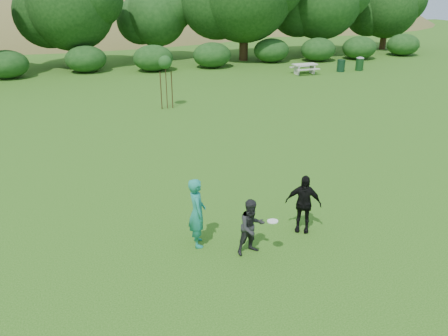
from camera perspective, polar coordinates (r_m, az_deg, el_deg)
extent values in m
plane|color=#19470C|center=(11.54, 4.72, -10.65)|extent=(120.00, 120.00, 0.00)
imported|color=#1C7F6E|center=(11.29, -3.53, -5.82)|extent=(0.51, 0.73, 1.89)
imported|color=black|center=(11.05, 3.62, -7.69)|extent=(0.81, 0.67, 1.50)
imported|color=black|center=(12.14, 10.31, -4.59)|extent=(1.05, 0.86, 1.67)
cylinder|color=#12321F|center=(35.64, 15.03, 12.78)|extent=(0.60, 0.60, 0.90)
cylinder|color=white|center=(10.82, 6.37, -6.92)|extent=(0.27, 0.27, 0.05)
cylinder|color=#402B19|center=(24.08, -7.55, 10.60)|extent=(0.05, 0.05, 2.50)
sphere|color=#1E4B1A|center=(23.84, -7.71, 13.53)|extent=(0.70, 0.70, 0.70)
cylinder|color=#392616|center=(24.08, -8.23, 9.95)|extent=(0.06, 0.06, 2.00)
cylinder|color=#382616|center=(24.19, -6.81, 10.08)|extent=(0.06, 0.06, 2.00)
cube|color=#B9BAAB|center=(34.01, 10.52, 13.16)|extent=(1.80, 0.75, 0.08)
cube|color=#AFAFA3|center=(33.77, 9.48, 12.51)|extent=(0.10, 0.70, 0.68)
cube|color=#B3B3A7|center=(34.39, 11.45, 12.56)|extent=(0.10, 0.70, 0.68)
cube|color=#B6B6A8|center=(33.54, 10.98, 12.51)|extent=(1.80, 0.28, 0.06)
cube|color=beige|center=(34.58, 10.01, 12.89)|extent=(1.80, 0.28, 0.06)
cylinder|color=#153B1A|center=(36.51, 17.28, 12.77)|extent=(0.60, 0.60, 0.90)
ellipsoid|color=gray|center=(36.43, 17.38, 13.54)|extent=(0.60, 0.60, 0.20)
ellipsoid|color=olive|center=(86.75, -1.66, 9.35)|extent=(100.00, 64.00, 52.00)
ellipsoid|color=olive|center=(68.27, -18.99, 10.00)|extent=(80.00, 50.00, 28.00)
ellipsoid|color=olive|center=(77.77, 8.17, 13.31)|extent=(60.00, 44.00, 24.00)
cylinder|color=#3A2616|center=(38.12, -18.80, 14.44)|extent=(0.68, 0.68, 2.80)
sphere|color=#194214|center=(37.83, -19.46, 19.29)|extent=(6.73, 6.73, 6.73)
cylinder|color=#3A2616|center=(40.72, -8.60, 15.48)|extent=(0.60, 0.60, 2.27)
sphere|color=#194214|center=(40.47, -8.83, 19.10)|extent=(5.22, 5.22, 5.22)
cylinder|color=#3A2616|center=(39.60, 2.59, 16.26)|extent=(0.76, 0.76, 3.32)
cylinder|color=#3A2616|center=(43.94, 12.33, 16.23)|extent=(0.71, 0.71, 2.97)
cylinder|color=#3A2616|center=(49.23, 20.13, 15.79)|extent=(0.62, 0.62, 2.45)
sphere|color=#194214|center=(49.01, 20.61, 19.12)|extent=(6.03, 6.03, 6.03)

